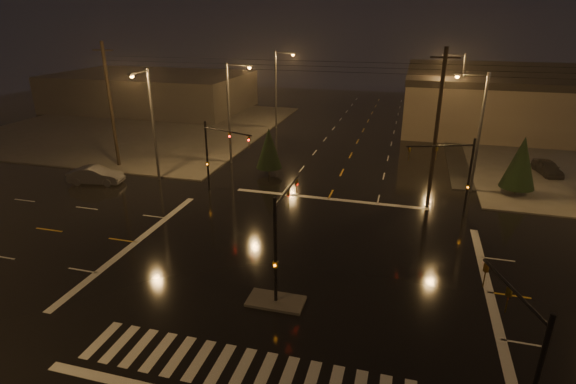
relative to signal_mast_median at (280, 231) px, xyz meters
The scene contains 21 objects.
ground 4.85m from the signal_mast_median, 90.00° to the left, with size 140.00×140.00×0.00m, color black.
sidewalk_nw 44.80m from the signal_mast_median, 132.21° to the left, with size 36.00×36.00×0.12m, color #43413C.
median_island 3.79m from the signal_mast_median, 90.00° to the right, with size 3.00×1.60×0.15m, color #43413C.
crosswalk 7.01m from the signal_mast_median, 90.00° to the right, with size 15.00×2.60×0.01m, color beige.
stop_bar_far 14.56m from the signal_mast_median, 90.00° to the left, with size 16.00×0.50×0.01m, color beige.
commercial_block 57.07m from the signal_mast_median, 127.83° to the left, with size 30.00×18.00×5.60m, color #403C38.
signal_mast_median is the anchor object (origin of this frame).
signal_mast_ne 16.27m from the signal_mast_median, 54.28° to the left, with size 4.84×1.86×6.00m.
signal_mast_nw 16.27m from the signal_mast_median, 125.72° to the left, with size 4.84×1.86×6.00m.
signal_mast_se 12.22m from the signal_mast_median, 33.15° to the right, with size 1.55×3.87×6.00m.
streetlight_1 23.94m from the signal_mast_median, 117.96° to the left, with size 2.77×0.32×10.00m.
streetlight_2 38.78m from the signal_mast_median, 106.79° to the left, with size 2.77×0.32×10.00m.
streetlight_3 22.20m from the signal_mast_median, 59.61° to the left, with size 2.77×0.32×10.00m.
streetlight_4 40.69m from the signal_mast_median, 74.03° to the left, with size 2.77×0.32×10.00m.
streetlight_5 21.53m from the signal_mast_median, 138.30° to the left, with size 0.32×2.77×10.00m.
utility_pole_0 27.95m from the signal_mast_median, 142.19° to the left, with size 2.20×0.32×12.00m.
utility_pole_1 19.00m from the signal_mast_median, 64.89° to the left, with size 2.20×0.32×12.00m.
conifer_0 24.39m from the signal_mast_median, 51.92° to the left, with size 2.79×2.79×5.06m.
conifer_3 19.83m from the signal_mast_median, 109.50° to the left, with size 2.43×2.43×4.49m.
car_parked 32.02m from the signal_mast_median, 53.57° to the left, with size 1.65×4.10×1.40m, color black.
car_crossing 24.29m from the signal_mast_median, 149.91° to the left, with size 1.67×4.78×1.57m, color #5A5C62.
Camera 1 is at (5.93, -23.04, 14.07)m, focal length 28.00 mm.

